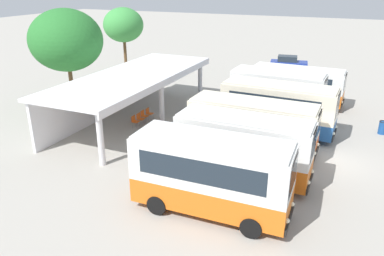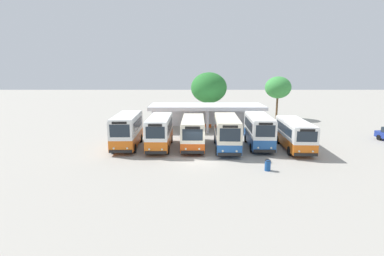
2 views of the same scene
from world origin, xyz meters
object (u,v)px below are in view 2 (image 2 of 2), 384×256
at_px(city_bus_second_in_row, 158,131).
at_px(litter_bin_apron, 266,165).
at_px(waiting_chair_end_by_column, 195,127).
at_px(waiting_chair_second_from_end, 199,127).
at_px(city_bus_fifth_blue, 258,130).
at_px(waiting_chair_middle_seat, 204,127).
at_px(city_bus_nearest_orange, 126,130).
at_px(city_bus_middle_cream, 192,131).
at_px(city_bus_far_end_green, 293,133).
at_px(city_bus_fourth_amber, 226,132).
at_px(waiting_chair_fourth_seat, 208,127).

distance_m(city_bus_second_in_row, litter_bin_apron, 11.86).
distance_m(city_bus_second_in_row, waiting_chair_end_by_column, 9.79).
bearing_deg(waiting_chair_second_from_end, city_bus_fifth_blue, -54.65).
bearing_deg(waiting_chair_second_from_end, waiting_chair_middle_seat, 3.97).
relative_size(city_bus_nearest_orange, litter_bin_apron, 7.73).
height_order(waiting_chair_end_by_column, waiting_chair_second_from_end, same).
xyz_separation_m(city_bus_nearest_orange, city_bus_middle_cream, (6.97, 0.08, -0.21)).
xyz_separation_m(city_bus_second_in_row, litter_bin_apron, (9.58, -6.84, -1.39)).
relative_size(city_bus_second_in_row, city_bus_far_end_green, 0.92).
bearing_deg(city_bus_middle_cream, city_bus_fourth_amber, -12.57).
xyz_separation_m(waiting_chair_second_from_end, waiting_chair_middle_seat, (0.62, 0.04, 0.00)).
height_order(city_bus_second_in_row, waiting_chair_end_by_column, city_bus_second_in_row).
bearing_deg(city_bus_second_in_row, city_bus_far_end_green, -1.70).
xyz_separation_m(city_bus_middle_cream, waiting_chair_second_from_end, (1.03, 8.39, -1.20)).
distance_m(city_bus_fourth_amber, litter_bin_apron, 7.16).
relative_size(waiting_chair_end_by_column, waiting_chair_middle_seat, 1.00).
bearing_deg(city_bus_fifth_blue, waiting_chair_second_from_end, 125.35).
distance_m(city_bus_middle_cream, waiting_chair_middle_seat, 8.68).
height_order(waiting_chair_end_by_column, waiting_chair_middle_seat, same).
relative_size(waiting_chair_middle_seat, litter_bin_apron, 0.96).
height_order(city_bus_middle_cream, city_bus_fourth_amber, city_bus_fourth_amber).
distance_m(city_bus_fifth_blue, waiting_chair_second_from_end, 10.34).
bearing_deg(waiting_chair_middle_seat, city_bus_far_end_green, -46.63).
xyz_separation_m(waiting_chair_end_by_column, waiting_chair_middle_seat, (1.25, 0.00, 0.00)).
height_order(city_bus_second_in_row, city_bus_fourth_amber, city_bus_second_in_row).
height_order(city_bus_fifth_blue, waiting_chair_second_from_end, city_bus_fifth_blue).
relative_size(city_bus_middle_cream, waiting_chair_end_by_column, 8.80).
relative_size(city_bus_far_end_green, waiting_chair_end_by_column, 8.71).
bearing_deg(litter_bin_apron, city_bus_fifth_blue, 83.26).
xyz_separation_m(city_bus_fourth_amber, city_bus_far_end_green, (6.97, -0.10, -0.17)).
distance_m(city_bus_fifth_blue, city_bus_far_end_green, 3.60).
bearing_deg(city_bus_far_end_green, waiting_chair_end_by_column, 137.18).
distance_m(city_bus_fourth_amber, waiting_chair_second_from_end, 9.58).
xyz_separation_m(city_bus_nearest_orange, litter_bin_apron, (13.06, -7.22, -1.47)).
bearing_deg(waiting_chair_end_by_column, city_bus_nearest_orange, -130.89).
relative_size(city_bus_fourth_amber, waiting_chair_middle_seat, 8.73).
height_order(waiting_chair_end_by_column, litter_bin_apron, litter_bin_apron).
xyz_separation_m(city_bus_nearest_orange, city_bus_fifth_blue, (13.93, 0.11, -0.06)).
xyz_separation_m(city_bus_nearest_orange, city_bus_far_end_green, (17.41, -0.79, -0.25)).
xyz_separation_m(city_bus_second_in_row, city_bus_middle_cream, (3.48, 0.46, -0.13)).
height_order(city_bus_nearest_orange, city_bus_fourth_amber, city_bus_nearest_orange).
bearing_deg(waiting_chair_end_by_column, city_bus_second_in_row, -113.64).
xyz_separation_m(city_bus_second_in_row, waiting_chair_end_by_column, (3.89, 8.89, -1.33)).
bearing_deg(city_bus_far_end_green, waiting_chair_middle_seat, 133.37).
height_order(city_bus_second_in_row, waiting_chair_fourth_seat, city_bus_second_in_row).
height_order(city_bus_fifth_blue, waiting_chair_fourth_seat, city_bus_fifth_blue).
distance_m(waiting_chair_middle_seat, waiting_chair_fourth_seat, 0.63).
bearing_deg(city_bus_fifth_blue, waiting_chair_middle_seat, 122.28).
bearing_deg(city_bus_second_in_row, waiting_chair_end_by_column, 66.36).
distance_m(city_bus_second_in_row, waiting_chair_second_from_end, 10.02).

